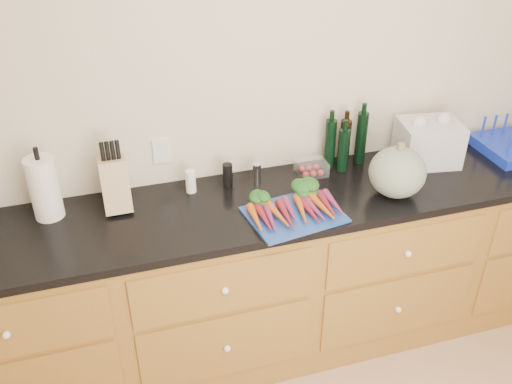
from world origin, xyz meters
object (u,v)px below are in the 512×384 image
object	(u,v)px
carrots	(291,205)
squash	(397,172)
paper_towel	(44,188)
tomato_box	(311,168)
knife_block	(115,185)
cutting_board	(294,214)

from	to	relation	value
carrots	squash	world-z (taller)	squash
paper_towel	tomato_box	world-z (taller)	paper_towel
knife_block	squash	bearing A→B (deg)	-11.69
carrots	cutting_board	bearing A→B (deg)	-90.00
paper_towel	tomato_box	distance (m)	1.28
cutting_board	tomato_box	distance (m)	0.39
tomato_box	cutting_board	bearing A→B (deg)	-122.93
squash	paper_towel	distance (m)	1.62
carrots	squash	size ratio (longest dim) A/B	1.51
squash	paper_towel	xyz separation A→B (m)	(-1.59, 0.29, 0.03)
cutting_board	squash	distance (m)	0.54
paper_towel	knife_block	distance (m)	0.31
cutting_board	knife_block	bearing A→B (deg)	158.44
squash	knife_block	distance (m)	1.31
cutting_board	knife_block	distance (m)	0.82
cutting_board	knife_block	world-z (taller)	knife_block
knife_block	paper_towel	bearing A→B (deg)	176.24
squash	tomato_box	size ratio (longest dim) A/B	1.80
paper_towel	tomato_box	size ratio (longest dim) A/B	1.96
squash	paper_towel	world-z (taller)	paper_towel
tomato_box	squash	bearing A→B (deg)	-43.33
carrots	paper_towel	bearing A→B (deg)	165.22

